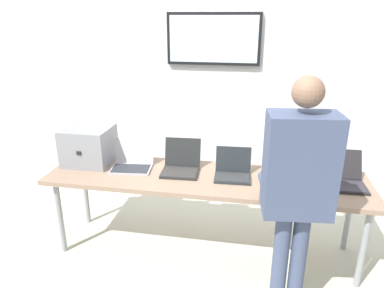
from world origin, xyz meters
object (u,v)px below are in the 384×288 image
Objects in this scene: laptop_station_0 at (133,161)px; coffee_mug at (308,193)px; laptop_station_1 at (181,165)px; laptop_station_4 at (343,177)px; laptop_station_3 at (285,173)px; person at (298,182)px; equipment_box at (89,145)px; workbench at (205,182)px; laptop_station_2 at (233,171)px.

coffee_mug is (1.52, -0.33, -0.01)m from laptop_station_0.
laptop_station_1 is 1.38m from laptop_station_4.
person reaches higher than laptop_station_3.
equipment_box reaches higher than laptop_station_3.
laptop_station_3 is 0.23× the size of person.
laptop_station_3 is (0.67, 0.06, 0.11)m from workbench.
laptop_station_1 is at bearing 0.16° from laptop_station_0.
laptop_station_0 is 1.12× the size of laptop_station_1.
laptop_station_3 is (0.44, 0.02, 0.00)m from laptop_station_2.
workbench is 6.48× the size of equipment_box.
equipment_box is 1.96m from person.
laptop_station_2 is at bearing 10.48° from workbench.
person is (1.81, -0.73, 0.13)m from equipment_box.
laptop_station_1 is at bearing 162.83° from coffee_mug.
laptop_station_0 is 1.22× the size of laptop_station_2.
equipment_box is 0.24× the size of person.
person is (-0.45, -0.69, 0.25)m from laptop_station_4.
laptop_station_0 is 1.83m from laptop_station_4.
laptop_station_3 reaches higher than coffee_mug.
laptop_station_2 is (1.36, -0.07, -0.12)m from equipment_box.
workbench is 0.68m from laptop_station_3.
laptop_station_3 reaches higher than laptop_station_0.
equipment_box is 4.71× the size of coffee_mug.
workbench is 30.55× the size of coffee_mug.
laptop_station_3 is at bearing 116.84° from coffee_mug.
laptop_station_1 is 1.11m from coffee_mug.
laptop_station_3 reaches higher than laptop_station_4.
laptop_station_0 is (-0.69, 0.08, 0.11)m from workbench.
laptop_station_1 is (-0.23, 0.08, 0.11)m from workbench.
equipment_box is 1.36m from laptop_station_2.
laptop_station_3 is 0.47m from laptop_station_4.
laptop_station_0 is at bearing -4.48° from equipment_box.
workbench is at bearing -6.35° from laptop_station_0.
person is (0.69, -0.62, 0.36)m from workbench.
laptop_station_4 is (2.27, -0.04, -0.12)m from equipment_box.
equipment_box reaches higher than laptop_station_1.
laptop_station_2 is 0.84m from person.
laptop_station_4 is (0.91, 0.03, 0.00)m from laptop_station_2.
coffee_mug is at bearing -134.74° from laptop_station_4.
laptop_station_4 is (1.14, 0.07, 0.11)m from workbench.
laptop_station_3 is at bearing -178.92° from laptop_station_4.
coffee_mug is (1.95, -0.36, -0.13)m from equipment_box.
equipment_box is 1.10× the size of laptop_station_0.
workbench is at bearing -18.52° from laptop_station_1.
laptop_station_1 reaches higher than coffee_mug.
laptop_station_3 is 0.73m from person.
laptop_station_0 reaches higher than laptop_station_2.
laptop_station_3 is at bearing -1.65° from equipment_box.
laptop_station_2 is (0.47, -0.04, -0.01)m from laptop_station_1.
laptop_station_4 is at bearing -0.42° from laptop_station_1.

